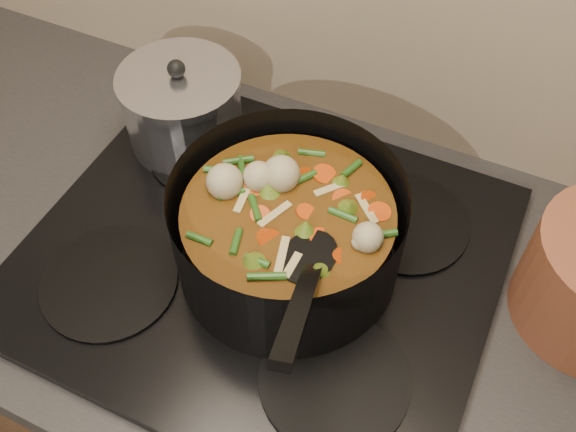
% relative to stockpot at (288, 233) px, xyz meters
% --- Properties ---
extents(counter, '(2.64, 0.64, 0.91)m').
position_rel_stockpot_xyz_m(counter, '(-0.04, 0.00, -0.54)').
color(counter, brown).
rests_on(counter, ground).
extents(stovetop, '(0.62, 0.54, 0.03)m').
position_rel_stockpot_xyz_m(stovetop, '(-0.04, 0.00, -0.08)').
color(stovetop, black).
rests_on(stovetop, counter).
extents(stockpot, '(0.30, 0.38, 0.21)m').
position_rel_stockpot_xyz_m(stockpot, '(0.00, 0.00, 0.00)').
color(stockpot, black).
rests_on(stockpot, stovetop).
extents(saucepan, '(0.18, 0.18, 0.15)m').
position_rel_stockpot_xyz_m(saucepan, '(-0.24, 0.15, -0.01)').
color(saucepan, silver).
rests_on(saucepan, stovetop).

